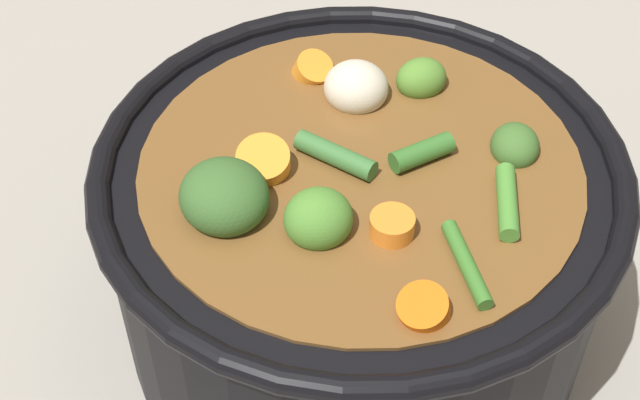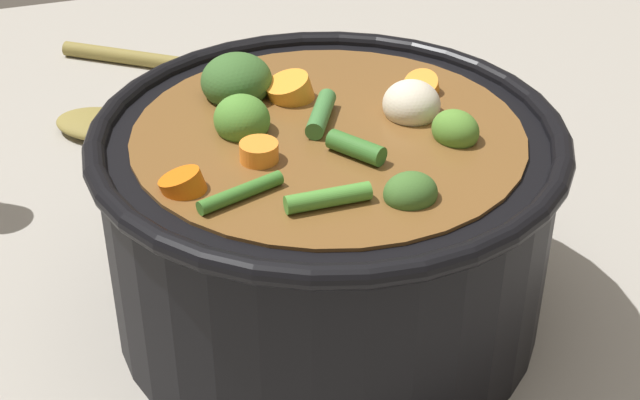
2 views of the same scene
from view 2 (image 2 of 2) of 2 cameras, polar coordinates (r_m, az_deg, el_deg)
ground_plane at (r=0.58m, az=0.43°, el=-6.41°), size 1.10×1.10×0.00m
cooking_pot at (r=0.54m, az=0.45°, el=-1.03°), size 0.26×0.26×0.14m
wooden_spoon at (r=0.81m, az=-11.24°, el=5.96°), size 0.20×0.20×0.01m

